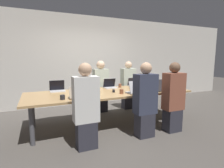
% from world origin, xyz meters
% --- Properties ---
extents(ground_plane, '(24.00, 24.00, 0.00)m').
position_xyz_m(ground_plane, '(0.00, 0.00, 0.00)').
color(ground_plane, '#4C4742').
extents(curtain_wall, '(12.00, 0.06, 2.80)m').
position_xyz_m(curtain_wall, '(0.00, 1.98, 1.40)').
color(curtain_wall, beige).
rests_on(curtain_wall, ground_plane).
extents(conference_table, '(3.57, 1.26, 0.73)m').
position_xyz_m(conference_table, '(0.00, 0.00, 0.68)').
color(conference_table, tan).
rests_on(conference_table, ground_plane).
extents(laptop_far_right, '(0.36, 0.23, 0.23)m').
position_xyz_m(laptop_far_right, '(0.92, 0.48, 0.80)').
color(laptop_far_right, '#B7B7BC').
rests_on(laptop_far_right, conference_table).
extents(person_far_right, '(0.40, 0.24, 1.38)m').
position_xyz_m(person_far_right, '(0.97, 0.91, 0.67)').
color(person_far_right, '#2D2D38').
rests_on(person_far_right, ground_plane).
extents(laptop_far_left, '(0.33, 0.24, 0.25)m').
position_xyz_m(laptop_far_left, '(-1.07, 0.50, 0.80)').
color(laptop_far_left, silver).
rests_on(laptop_far_left, conference_table).
extents(laptop_near_left, '(0.31, 0.22, 0.22)m').
position_xyz_m(laptop_near_left, '(-0.81, -0.40, 0.80)').
color(laptop_near_left, gray).
rests_on(laptop_near_left, conference_table).
extents(person_near_left, '(0.40, 0.24, 1.39)m').
position_xyz_m(person_near_left, '(-0.79, -0.89, 0.68)').
color(person_near_left, '#2D2D38').
rests_on(person_near_left, ground_plane).
extents(cup_near_left, '(0.09, 0.09, 0.08)m').
position_xyz_m(cup_near_left, '(-1.08, -0.39, 0.77)').
color(cup_near_left, '#232328').
rests_on(cup_near_left, conference_table).
extents(laptop_far_center, '(0.31, 0.24, 0.24)m').
position_xyz_m(laptop_far_center, '(0.19, 0.45, 0.80)').
color(laptop_far_center, silver).
rests_on(laptop_far_center, conference_table).
extents(person_far_center, '(0.40, 0.24, 1.41)m').
position_xyz_m(person_far_center, '(0.12, 0.92, 0.69)').
color(person_far_center, '#2D2D38').
rests_on(person_far_center, ground_plane).
extents(cup_far_center, '(0.08, 0.08, 0.09)m').
position_xyz_m(cup_far_center, '(0.46, 0.43, 0.78)').
color(cup_far_center, brown).
rests_on(cup_far_center, conference_table).
extents(laptop_near_right, '(0.35, 0.27, 0.27)m').
position_xyz_m(laptop_near_right, '(1.06, -0.42, 0.81)').
color(laptop_near_right, '#333338').
rests_on(laptop_near_right, conference_table).
extents(person_near_right, '(0.40, 0.24, 1.39)m').
position_xyz_m(person_near_right, '(0.99, -0.91, 0.67)').
color(person_near_right, '#2D2D38').
rests_on(person_near_right, ground_plane).
extents(bottle_near_right, '(0.07, 0.07, 0.23)m').
position_xyz_m(bottle_near_right, '(1.34, -0.29, 0.83)').
color(bottle_near_right, green).
rests_on(bottle_near_right, conference_table).
extents(laptop_near_midright, '(0.31, 0.27, 0.27)m').
position_xyz_m(laptop_near_midright, '(0.40, -0.42, 0.81)').
color(laptop_near_midright, '#B7B7BC').
rests_on(laptop_near_midright, conference_table).
extents(person_near_midright, '(0.40, 0.24, 1.39)m').
position_xyz_m(person_near_midright, '(0.33, -0.90, 0.67)').
color(person_near_midright, '#2D2D38').
rests_on(person_near_midright, ground_plane).
extents(cup_near_midright, '(0.08, 0.08, 0.10)m').
position_xyz_m(cup_near_midright, '(0.13, -0.33, 0.78)').
color(cup_near_midright, brown).
rests_on(cup_near_midright, conference_table).
extents(stapler, '(0.09, 0.16, 0.05)m').
position_xyz_m(stapler, '(0.06, -0.09, 0.76)').
color(stapler, black).
rests_on(stapler, conference_table).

